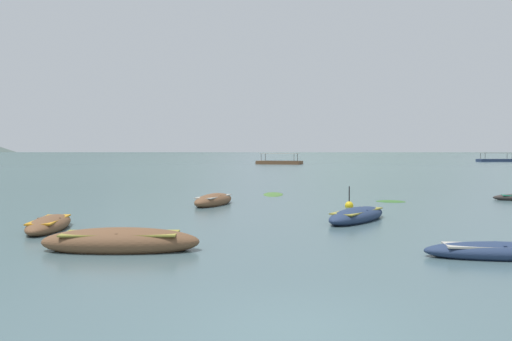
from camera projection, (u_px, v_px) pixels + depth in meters
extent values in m
plane|color=#476066|center=(304.00, 152.00, 1501.31)|extent=(6000.00, 6000.00, 0.00)
cone|color=slate|center=(137.00, 98.00, 1737.30)|extent=(852.39, 852.39, 353.83)
cone|color=slate|center=(377.00, 98.00, 1377.03)|extent=(703.19, 703.19, 278.16)
ellipsoid|color=navy|center=(357.00, 216.00, 21.77)|extent=(3.35, 4.59, 0.69)
cube|color=olive|center=(357.00, 211.00, 21.76)|extent=(2.41, 3.31, 0.05)
cube|color=navy|center=(357.00, 210.00, 21.76)|extent=(0.84, 0.51, 0.04)
ellipsoid|color=brown|center=(121.00, 242.00, 15.30)|extent=(4.69, 1.95, 0.83)
cube|color=olive|center=(121.00, 233.00, 15.29)|extent=(3.38, 1.41, 0.05)
cube|color=brown|center=(121.00, 232.00, 15.28)|extent=(0.18, 1.02, 0.04)
ellipsoid|color=navy|center=(500.00, 252.00, 14.24)|extent=(4.04, 1.21, 0.54)
cube|color=#B7B2A3|center=(500.00, 246.00, 14.23)|extent=(2.91, 0.87, 0.05)
cube|color=navy|center=(500.00, 244.00, 14.23)|extent=(0.09, 0.78, 0.04)
ellipsoid|color=brown|center=(49.00, 225.00, 19.31)|extent=(1.90, 4.03, 0.62)
cube|color=orange|center=(49.00, 220.00, 19.30)|extent=(1.37, 2.90, 0.05)
cube|color=brown|center=(49.00, 218.00, 19.30)|extent=(0.82, 0.23, 0.04)
ellipsoid|color=brown|center=(214.00, 201.00, 28.17)|extent=(2.21, 4.06, 0.76)
cube|color=#B7B2A3|center=(214.00, 196.00, 28.16)|extent=(1.59, 2.92, 0.05)
cube|color=brown|center=(214.00, 195.00, 28.16)|extent=(0.87, 0.29, 0.04)
cube|color=brown|center=(279.00, 163.00, 113.08)|extent=(10.13, 5.92, 0.90)
cylinder|color=#4C4742|center=(261.00, 158.00, 112.89)|extent=(0.10, 0.10, 1.80)
cylinder|color=#4C4742|center=(265.00, 157.00, 115.56)|extent=(0.10, 0.10, 1.80)
cylinder|color=#4C4742|center=(294.00, 158.00, 110.51)|extent=(0.10, 0.10, 1.80)
cylinder|color=#4C4742|center=(297.00, 158.00, 113.19)|extent=(0.10, 0.10, 1.80)
cube|color=beige|center=(279.00, 153.00, 113.00)|extent=(8.51, 4.97, 0.12)
cube|color=navy|center=(496.00, 161.00, 137.70)|extent=(9.93, 4.68, 0.90)
cylinder|color=#4C4742|center=(485.00, 156.00, 136.20)|extent=(0.10, 0.10, 1.80)
cylinder|color=#4C4742|center=(481.00, 156.00, 138.51)|extent=(0.10, 0.10, 1.80)
cylinder|color=#4C4742|center=(512.00, 156.00, 136.80)|extent=(0.10, 0.10, 1.80)
cylinder|color=#4C4742|center=(507.00, 156.00, 139.12)|extent=(0.10, 0.10, 1.80)
cube|color=#9E998E|center=(496.00, 153.00, 137.62)|extent=(8.34, 3.93, 0.12)
sphere|color=yellow|center=(349.00, 206.00, 27.02)|extent=(0.43, 0.43, 0.43)
cylinder|color=black|center=(349.00, 196.00, 27.00)|extent=(0.06, 0.06, 0.98)
ellipsoid|color=#477033|center=(273.00, 195.00, 34.83)|extent=(1.45, 3.55, 0.14)
ellipsoid|color=#38662D|center=(391.00, 202.00, 29.99)|extent=(1.85, 1.49, 0.14)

